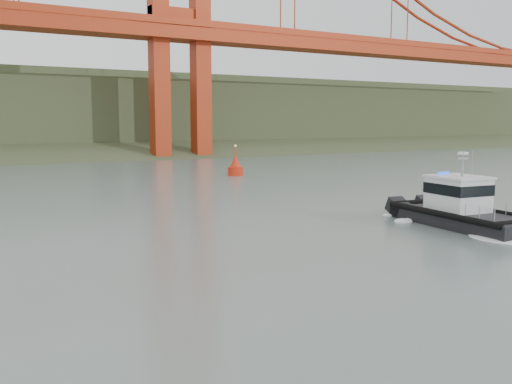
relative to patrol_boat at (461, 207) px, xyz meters
The scene contains 4 objects.
ground 10.79m from the patrol_boat, 164.94° to the right, with size 400.00×400.00×0.00m, color #4F5E59.
headlands 123.29m from the patrol_boat, 94.82° to the left, with size 500.00×105.36×27.12m.
patrol_boat is the anchor object (origin of this frame).
nav_buoy 37.64m from the patrol_boat, 83.98° to the left, with size 1.94×1.94×4.03m.
Camera 1 is at (-19.20, -21.52, 6.65)m, focal length 40.00 mm.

